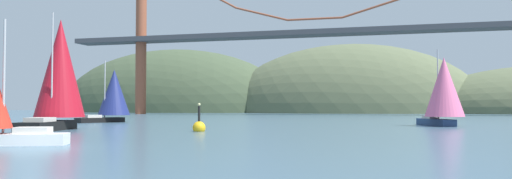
# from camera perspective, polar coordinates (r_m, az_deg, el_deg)

# --- Properties ---
(ground_plane) EXTENTS (360.00, 360.00, 0.00)m
(ground_plane) POSITION_cam_1_polar(r_m,az_deg,el_deg) (27.04, -24.25, -6.33)
(ground_plane) COLOR #426075
(headland_left) EXTENTS (84.49, 44.00, 43.08)m
(headland_left) POSITION_cam_1_polar(r_m,az_deg,el_deg) (171.71, -9.59, -2.59)
(headland_left) COLOR #425138
(headland_left) RESTS_ON ground_plane
(headland_center) EXTENTS (80.49, 44.00, 42.90)m
(headland_center) POSITION_cam_1_polar(r_m,az_deg,el_deg) (156.30, 10.82, -2.66)
(headland_center) COLOR #5B6647
(headland_center) RESTS_ON ground_plane
(suspension_bridge) EXTENTS (127.58, 6.00, 45.08)m
(suspension_bridge) POSITION_cam_1_polar(r_m,az_deg,el_deg) (118.56, 6.82, 7.21)
(suspension_bridge) COLOR brown
(suspension_bridge) RESTS_ON ground_plane
(sailboat_navy_sail) EXTENTS (6.02, 7.74, 8.08)m
(sailboat_navy_sail) POSITION_cam_1_polar(r_m,az_deg,el_deg) (67.72, -16.27, -0.52)
(sailboat_navy_sail) COLOR black
(sailboat_navy_sail) RESTS_ON ground_plane
(sailboat_crimson_sail) EXTENTS (5.52, 9.40, 10.53)m
(sailboat_crimson_sail) POSITION_cam_1_polar(r_m,az_deg,el_deg) (48.79, -21.89, 1.87)
(sailboat_crimson_sail) COLOR black
(sailboat_crimson_sail) RESTS_ON ground_plane
(sailboat_pink_spinnaker) EXTENTS (5.29, 7.52, 8.29)m
(sailboat_pink_spinnaker) POSITION_cam_1_polar(r_m,az_deg,el_deg) (55.47, 20.95, 0.02)
(sailboat_pink_spinnaker) COLOR navy
(sailboat_pink_spinnaker) RESTS_ON ground_plane
(channel_buoy) EXTENTS (1.10, 1.10, 2.64)m
(channel_buoy) POSITION_cam_1_polar(r_m,az_deg,el_deg) (41.73, -6.63, -4.35)
(channel_buoy) COLOR gold
(channel_buoy) RESTS_ON ground_plane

